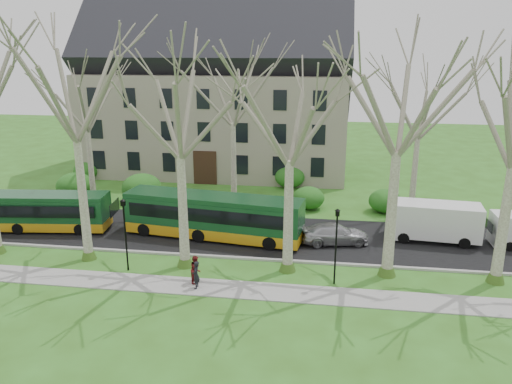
# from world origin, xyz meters

# --- Properties ---
(ground) EXTENTS (120.00, 120.00, 0.00)m
(ground) POSITION_xyz_m (0.00, 0.00, 0.00)
(ground) COLOR #33611B
(ground) RESTS_ON ground
(sidewalk) EXTENTS (70.00, 2.00, 0.06)m
(sidewalk) POSITION_xyz_m (0.00, -2.50, 0.03)
(sidewalk) COLOR gray
(sidewalk) RESTS_ON ground
(road) EXTENTS (80.00, 8.00, 0.06)m
(road) POSITION_xyz_m (0.00, 5.50, 0.03)
(road) COLOR black
(road) RESTS_ON ground
(curb) EXTENTS (80.00, 0.25, 0.14)m
(curb) POSITION_xyz_m (0.00, 1.50, 0.07)
(curb) COLOR #A5A39E
(curb) RESTS_ON ground
(building) EXTENTS (26.50, 12.20, 16.00)m
(building) POSITION_xyz_m (-6.00, 24.00, 8.07)
(building) COLOR gray
(building) RESTS_ON ground
(tree_row_verge) EXTENTS (49.00, 7.00, 14.00)m
(tree_row_verge) POSITION_xyz_m (0.00, 0.30, 7.00)
(tree_row_verge) COLOR gray
(tree_row_verge) RESTS_ON ground
(tree_row_far) EXTENTS (33.00, 7.00, 12.00)m
(tree_row_far) POSITION_xyz_m (-1.33, 11.00, 6.00)
(tree_row_far) COLOR gray
(tree_row_far) RESTS_ON ground
(lamp_row) EXTENTS (36.22, 0.22, 4.30)m
(lamp_row) POSITION_xyz_m (-0.00, -1.00, 2.57)
(lamp_row) COLOR black
(lamp_row) RESTS_ON ground
(hedges) EXTENTS (30.60, 8.60, 2.00)m
(hedges) POSITION_xyz_m (-4.67, 14.00, 1.00)
(hedges) COLOR #21631C
(hedges) RESTS_ON ground
(bus_lead) EXTENTS (11.07, 3.47, 2.72)m
(bus_lead) POSITION_xyz_m (-15.30, 4.36, 1.42)
(bus_lead) COLOR #113E1E
(bus_lead) RESTS_ON road
(bus_follow) EXTENTS (12.44, 4.17, 3.05)m
(bus_follow) POSITION_xyz_m (-2.18, 4.76, 1.59)
(bus_follow) COLOR #113E1E
(bus_follow) RESTS_ON road
(sedan) EXTENTS (4.79, 2.70, 1.31)m
(sedan) POSITION_xyz_m (6.05, 4.81, 0.72)
(sedan) COLOR #A2A2A6
(sedan) RESTS_ON road
(van_a) EXTENTS (6.10, 2.67, 2.59)m
(van_a) POSITION_xyz_m (12.55, 6.26, 1.35)
(van_a) COLOR silver
(van_a) RESTS_ON road
(pedestrian_a) EXTENTS (0.39, 0.57, 1.55)m
(pedestrian_a) POSITION_xyz_m (-1.42, -2.69, 0.83)
(pedestrian_a) COLOR black
(pedestrian_a) RESTS_ON sidewalk
(pedestrian_b) EXTENTS (0.64, 0.80, 1.57)m
(pedestrian_b) POSITION_xyz_m (-1.60, -2.02, 0.85)
(pedestrian_b) COLOR maroon
(pedestrian_b) RESTS_ON sidewalk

